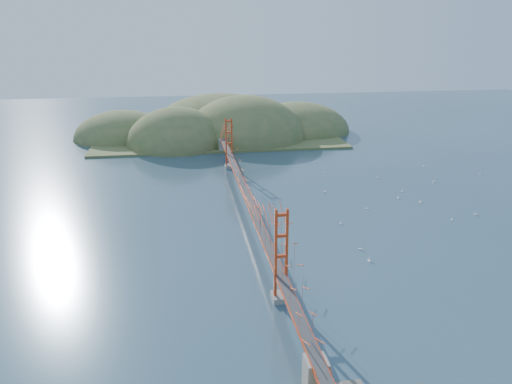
{
  "coord_description": "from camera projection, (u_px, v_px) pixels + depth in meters",
  "views": [
    {
      "loc": [
        -11.03,
        -82.1,
        31.44
      ],
      "look_at": [
        1.67,
        0.0,
        3.79
      ],
      "focal_mm": 35.0,
      "sensor_mm": 36.0,
      "label": 1
    }
  ],
  "objects": [
    {
      "name": "far_headlands",
      "position": [
        224.0,
        134.0,
        153.08
      ],
      "size": [
        84.0,
        58.0,
        25.0
      ],
      "color": "olive",
      "rests_on": "ground"
    },
    {
      "name": "sailboat_0",
      "position": [
        340.0,
        223.0,
        83.49
      ],
      "size": [
        0.57,
        0.59,
        0.66
      ],
      "color": "white",
      "rests_on": "ground"
    },
    {
      "name": "sailboat_17",
      "position": [
        434.0,
        181.0,
        105.82
      ],
      "size": [
        0.6,
        0.53,
        0.68
      ],
      "color": "white",
      "rests_on": "ground"
    },
    {
      "name": "sailboat_10",
      "position": [
        369.0,
        260.0,
        70.26
      ],
      "size": [
        0.52,
        0.62,
        0.72
      ],
      "color": "white",
      "rests_on": "ground"
    },
    {
      "name": "sailboat_8",
      "position": [
        402.0,
        191.0,
        99.68
      ],
      "size": [
        0.54,
        0.52,
        0.6
      ],
      "color": "white",
      "rests_on": "ground"
    },
    {
      "name": "sailboat_12",
      "position": [
        315.0,
        162.0,
        121.47
      ],
      "size": [
        0.51,
        0.48,
        0.58
      ],
      "color": "white",
      "rests_on": "ground"
    },
    {
      "name": "sailboat_11",
      "position": [
        480.0,
        174.0,
        111.41
      ],
      "size": [
        0.6,
        0.6,
        0.64
      ],
      "color": "white",
      "rests_on": "ground"
    },
    {
      "name": "sailboat_3",
      "position": [
        325.0,
        191.0,
        99.4
      ],
      "size": [
        0.65,
        0.65,
        0.68
      ],
      "color": "white",
      "rests_on": "ground"
    },
    {
      "name": "bridge",
      "position": [
        246.0,
        175.0,
        86.47
      ],
      "size": [
        2.2,
        94.4,
        12.0
      ],
      "color": "gray",
      "rests_on": "ground"
    },
    {
      "name": "sailboat_extra_0",
      "position": [
        452.0,
        219.0,
        85.01
      ],
      "size": [
        0.57,
        0.57,
        0.63
      ],
      "color": "white",
      "rests_on": "ground"
    },
    {
      "name": "sailboat_7",
      "position": [
        323.0,
        172.0,
        112.54
      ],
      "size": [
        0.57,
        0.55,
        0.64
      ],
      "color": "white",
      "rests_on": "ground"
    },
    {
      "name": "sailboat_2",
      "position": [
        367.0,
        208.0,
        90.28
      ],
      "size": [
        0.54,
        0.51,
        0.61
      ],
      "color": "white",
      "rests_on": "ground"
    },
    {
      "name": "sailboat_6",
      "position": [
        360.0,
        249.0,
        73.85
      ],
      "size": [
        0.66,
        0.66,
        0.72
      ],
      "color": "white",
      "rests_on": "ground"
    },
    {
      "name": "ground",
      "position": [
        247.0,
        213.0,
        88.51
      ],
      "size": [
        320.0,
        320.0,
        0.0
      ],
      "primitive_type": "plane",
      "color": "#2E495C",
      "rests_on": "ground"
    },
    {
      "name": "sailboat_1",
      "position": [
        377.0,
        177.0,
        108.93
      ],
      "size": [
        0.6,
        0.6,
        0.66
      ],
      "color": "white",
      "rests_on": "ground"
    },
    {
      "name": "sailboat_4",
      "position": [
        398.0,
        197.0,
        96.03
      ],
      "size": [
        0.57,
        0.63,
        0.71
      ],
      "color": "white",
      "rests_on": "ground"
    },
    {
      "name": "sailboat_14",
      "position": [
        420.0,
        201.0,
        93.75
      ],
      "size": [
        0.49,
        0.57,
        0.66
      ],
      "color": "white",
      "rests_on": "ground"
    },
    {
      "name": "sailboat_5",
      "position": [
        475.0,
        214.0,
        87.51
      ],
      "size": [
        0.65,
        0.65,
        0.71
      ],
      "color": "white",
      "rests_on": "ground"
    },
    {
      "name": "sailboat_9",
      "position": [
        424.0,
        166.0,
        117.8
      ],
      "size": [
        0.57,
        0.59,
        0.66
      ],
      "color": "white",
      "rests_on": "ground"
    }
  ]
}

